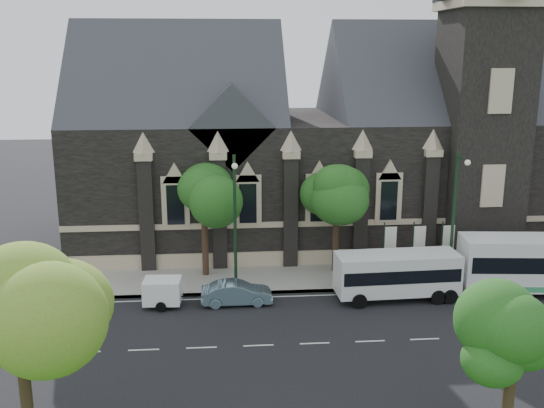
{
  "coord_description": "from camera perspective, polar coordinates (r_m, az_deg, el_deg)",
  "views": [
    {
      "loc": [
        -4.7,
        -29.58,
        15.19
      ],
      "look_at": [
        -1.79,
        6.0,
        6.2
      ],
      "focal_mm": 40.53,
      "sensor_mm": 36.0,
      "label": 1
    }
  ],
  "objects": [
    {
      "name": "sedan",
      "position": [
        38.03,
        -3.3,
        -8.26
      ],
      "size": [
        4.38,
        1.61,
        1.43
      ],
      "primitive_type": "imported",
      "rotation": [
        0.0,
        0.0,
        1.59
      ],
      "color": "slate",
      "rests_on": "ground"
    },
    {
      "name": "banner_flag_right",
      "position": [
        43.32,
        15.83,
        -3.61
      ],
      "size": [
        0.9,
        0.1,
        4.0
      ],
      "color": "black",
      "rests_on": "ground"
    },
    {
      "name": "street_lamp_mid",
      "position": [
        38.04,
        -3.45,
        -1.25
      ],
      "size": [
        0.36,
        1.88,
        9.0
      ],
      "color": "black",
      "rests_on": "ground"
    },
    {
      "name": "museum",
      "position": [
        49.84,
        6.77,
        5.94
      ],
      "size": [
        40.0,
        17.7,
        29.9
      ],
      "color": "black",
      "rests_on": "ground"
    },
    {
      "name": "tree_walk_right",
      "position": [
        42.12,
        6.27,
        1.19
      ],
      "size": [
        4.08,
        4.08,
        7.8
      ],
      "color": "black",
      "rests_on": "ground"
    },
    {
      "name": "car_far_red",
      "position": [
        39.6,
        -20.93,
        -8.43
      ],
      "size": [
        3.85,
        1.97,
        1.25
      ],
      "primitive_type": "imported",
      "rotation": [
        0.0,
        0.0,
        1.43
      ],
      "color": "maroon",
      "rests_on": "ground"
    },
    {
      "name": "box_trailer",
      "position": [
        38.15,
        -10.14,
        -7.97
      ],
      "size": [
        3.27,
        1.92,
        1.72
      ],
      "rotation": [
        0.0,
        0.0,
        -0.05
      ],
      "color": "white",
      "rests_on": "ground"
    },
    {
      "name": "street_lamp_near",
      "position": [
        40.77,
        16.62,
        -0.78
      ],
      "size": [
        0.36,
        1.88,
        9.0
      ],
      "color": "black",
      "rests_on": "ground"
    },
    {
      "name": "sidewalk",
      "position": [
        42.16,
        2.05,
        -6.88
      ],
      "size": [
        80.0,
        5.0,
        0.15
      ],
      "primitive_type": "cube",
      "color": "#9B988D",
      "rests_on": "ground"
    },
    {
      "name": "tree_park_near",
      "position": [
        23.66,
        -21.95,
        -8.71
      ],
      "size": [
        4.42,
        4.42,
        8.56
      ],
      "color": "black",
      "rests_on": "ground"
    },
    {
      "name": "shuttle_bus",
      "position": [
        39.22,
        11.56,
        -6.28
      ],
      "size": [
        7.72,
        2.94,
        2.94
      ],
      "rotation": [
        0.0,
        0.0,
        0.04
      ],
      "color": "silver",
      "rests_on": "ground"
    },
    {
      "name": "ground",
      "position": [
        33.58,
        3.98,
        -12.79
      ],
      "size": [
        160.0,
        160.0,
        0.0
      ],
      "primitive_type": "plane",
      "color": "black",
      "rests_on": "ground"
    },
    {
      "name": "tree_park_east",
      "position": [
        25.3,
        21.77,
        -11.63
      ],
      "size": [
        3.4,
        3.4,
        6.28
      ],
      "color": "black",
      "rests_on": "ground"
    },
    {
      "name": "tree_walk_left",
      "position": [
        41.39,
        -6.07,
        0.85
      ],
      "size": [
        3.91,
        3.91,
        7.64
      ],
      "color": "black",
      "rests_on": "ground"
    },
    {
      "name": "banner_flag_center",
      "position": [
        42.67,
        13.3,
        -3.72
      ],
      "size": [
        0.9,
        0.1,
        4.0
      ],
      "color": "black",
      "rests_on": "ground"
    },
    {
      "name": "banner_flag_left",
      "position": [
        42.11,
        10.71,
        -3.82
      ],
      "size": [
        0.9,
        0.1,
        4.0
      ],
      "color": "black",
      "rests_on": "ground"
    }
  ]
}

